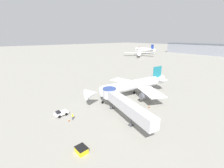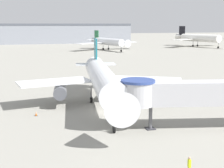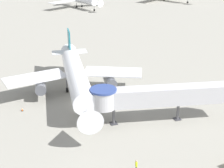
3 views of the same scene
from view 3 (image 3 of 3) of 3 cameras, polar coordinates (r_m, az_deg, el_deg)
name	(u,v)px [view 3 (image 3 of 3)]	position (r m, az deg, el deg)	size (l,w,h in m)	color
ground_plane	(80,104)	(56.77, -5.86, -3.59)	(800.00, 800.00, 0.00)	gray
main_airplane	(76,75)	(58.14, -6.63, 1.57)	(27.00, 33.96, 10.00)	silver
jet_bridge	(152,96)	(49.12, 7.27, -2.20)	(22.07, 7.52, 6.15)	#B7B7BC
traffic_cone_port_wing	(22,109)	(55.98, -16.10, -4.48)	(0.36, 0.36, 0.61)	black
traffic_cone_starboard_wing	(131,93)	(60.02, 3.42, -1.63)	(0.46, 0.46, 0.75)	black
ground_crew_marshaller	(136,165)	(39.54, 4.47, -14.60)	(0.25, 0.37, 1.77)	#1E2338
background_jet_green_tail	(81,0)	(163.98, -5.66, 15.12)	(33.60, 32.60, 9.57)	silver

